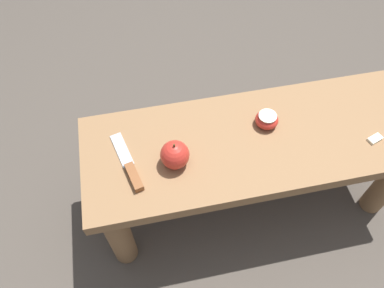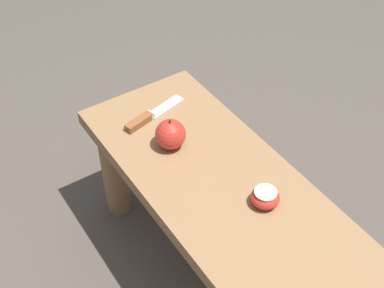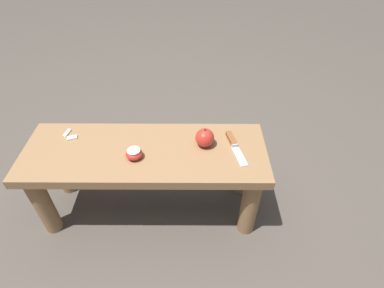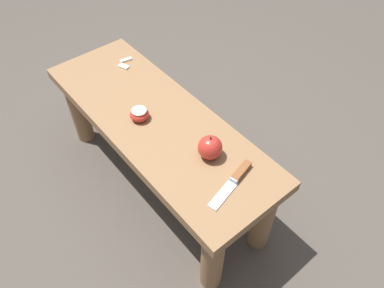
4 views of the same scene
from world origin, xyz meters
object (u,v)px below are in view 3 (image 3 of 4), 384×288
at_px(wooden_bench, 147,165).
at_px(knife, 234,143).
at_px(apple_cut, 134,154).
at_px(apple_whole, 205,138).

height_order(wooden_bench, knife, knife).
height_order(wooden_bench, apple_cut, apple_cut).
bearing_deg(knife, apple_cut, -92.96).
bearing_deg(knife, wooden_bench, -98.61).
bearing_deg(apple_cut, apple_whole, -164.75).
xyz_separation_m(knife, apple_whole, (0.12, 0.00, 0.03)).
bearing_deg(apple_whole, apple_cut, 15.25).
relative_size(wooden_bench, knife, 5.00).
bearing_deg(apple_cut, wooden_bench, -127.54).
relative_size(knife, apple_whole, 2.29).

